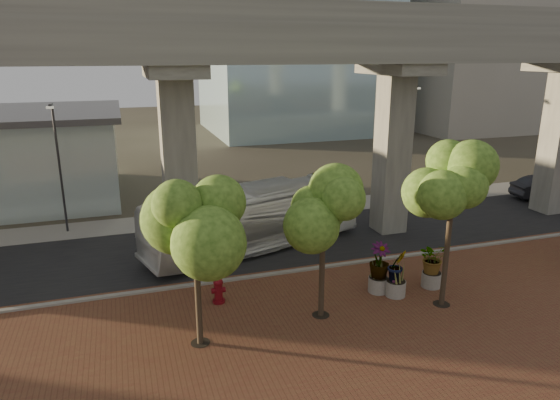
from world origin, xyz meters
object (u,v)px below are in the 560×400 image
object	(u,v)px
fire_hydrant	(218,290)
planter_front	(433,260)
transit_bus	(254,219)
parked_car	(546,188)

from	to	relation	value
fire_hydrant	planter_front	xyz separation A→B (m)	(9.32, -1.47, 0.72)
transit_bus	planter_front	size ratio (longest dim) A/B	5.76
transit_bus	planter_front	world-z (taller)	transit_bus
fire_hydrant	parked_car	bearing A→B (deg)	18.03
transit_bus	fire_hydrant	bearing A→B (deg)	133.82
transit_bus	planter_front	xyz separation A→B (m)	(6.28, -6.91, -0.35)
parked_car	transit_bus	bearing A→B (deg)	103.86
planter_front	fire_hydrant	bearing A→B (deg)	171.05
transit_bus	parked_car	bearing A→B (deg)	-99.71
parked_car	planter_front	size ratio (longest dim) A/B	2.29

